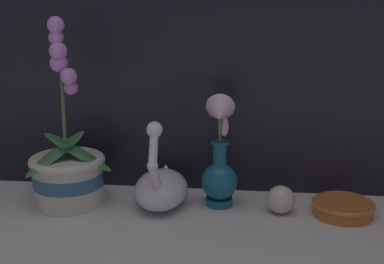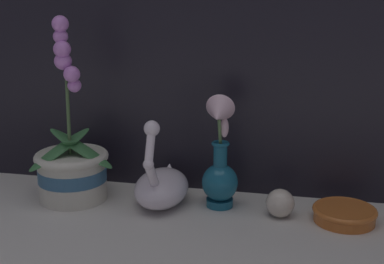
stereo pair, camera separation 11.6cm
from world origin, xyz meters
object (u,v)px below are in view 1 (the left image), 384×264
object	(u,v)px
swan_figurine	(161,186)
glass_sphere	(281,200)
orchid_potted_plant	(68,169)
blue_vase	(220,165)
amber_dish	(343,207)

from	to	relation	value
swan_figurine	glass_sphere	bearing A→B (deg)	-1.89
orchid_potted_plant	swan_figurine	world-z (taller)	orchid_potted_plant
swan_figurine	blue_vase	size ratio (longest dim) A/B	0.82
glass_sphere	swan_figurine	bearing A→B (deg)	178.11
orchid_potted_plant	amber_dish	xyz separation A→B (m)	(0.61, 0.00, -0.07)
glass_sphere	blue_vase	bearing A→B (deg)	170.76
swan_figurine	blue_vase	xyz separation A→B (m)	(0.13, 0.01, 0.05)
glass_sphere	amber_dish	bearing A→B (deg)	1.58
orchid_potted_plant	blue_vase	size ratio (longest dim) A/B	1.62
swan_figurine	orchid_potted_plant	bearing A→B (deg)	-177.31
blue_vase	amber_dish	bearing A→B (deg)	-3.89
swan_figurine	glass_sphere	size ratio (longest dim) A/B	3.46
glass_sphere	amber_dish	distance (m)	0.14
blue_vase	amber_dish	size ratio (longest dim) A/B	1.93
orchid_potted_plant	swan_figurine	size ratio (longest dim) A/B	1.97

